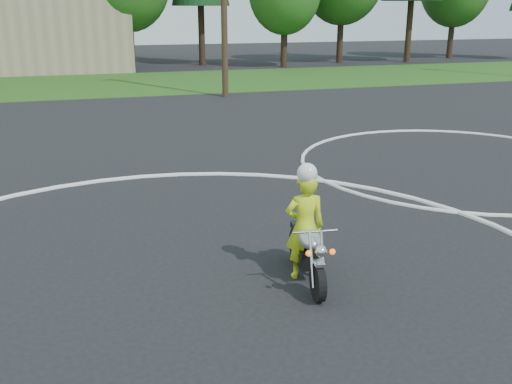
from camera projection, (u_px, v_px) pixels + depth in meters
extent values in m
cube|color=#1E4714|center=(106.00, 84.00, 29.93)|extent=(120.00, 10.00, 0.02)
torus|color=silver|center=(184.00, 293.00, 8.06)|extent=(12.12, 12.12, 0.12)
torus|color=silver|center=(456.00, 163.00, 14.79)|extent=(8.10, 8.10, 0.10)
cylinder|color=black|center=(318.00, 282.00, 7.79)|extent=(0.18, 0.55, 0.55)
cylinder|color=black|center=(296.00, 246.00, 8.98)|extent=(0.18, 0.55, 0.55)
cube|color=black|center=(306.00, 256.00, 8.40)|extent=(0.31, 0.53, 0.27)
ellipsoid|color=silver|center=(310.00, 239.00, 8.12)|extent=(0.40, 0.62, 0.25)
cube|color=black|center=(302.00, 229.00, 8.56)|extent=(0.30, 0.57, 0.09)
cylinder|color=white|center=(311.00, 259.00, 7.75)|extent=(0.08, 0.33, 0.73)
cylinder|color=#BBBAC0|center=(323.00, 258.00, 7.77)|extent=(0.08, 0.33, 0.73)
cube|color=silver|center=(319.00, 263.00, 7.68)|extent=(0.15, 0.21, 0.05)
cylinder|color=silver|center=(315.00, 232.00, 7.80)|extent=(0.64, 0.11, 0.03)
sphere|color=white|center=(321.00, 251.00, 7.55)|extent=(0.16, 0.16, 0.16)
sphere|color=orange|center=(309.00, 253.00, 7.55)|extent=(0.08, 0.08, 0.08)
sphere|color=#FF600C|center=(332.00, 252.00, 7.60)|extent=(0.08, 0.08, 0.08)
cylinder|color=silver|center=(309.00, 251.00, 8.79)|extent=(0.16, 0.73, 0.07)
imported|color=#BFDB17|center=(305.00, 227.00, 8.31)|extent=(0.63, 0.45, 1.61)
sphere|color=white|center=(307.00, 173.00, 8.02)|extent=(0.29, 0.29, 0.29)
cylinder|color=#382619|center=(131.00, 44.00, 36.36)|extent=(0.44, 0.44, 3.24)
cylinder|color=#382619|center=(202.00, 36.00, 39.43)|extent=(0.44, 0.44, 3.96)
cylinder|color=#382619|center=(284.00, 45.00, 38.22)|extent=(0.44, 0.44, 2.88)
cylinder|color=#382619|center=(340.00, 37.00, 41.30)|extent=(0.44, 0.44, 3.60)
cylinder|color=#382619|center=(409.00, 32.00, 41.64)|extent=(0.44, 0.44, 4.32)
cylinder|color=#382619|center=(451.00, 37.00, 44.99)|extent=(0.44, 0.44, 3.24)
cylinder|color=#382619|center=(66.00, 47.00, 36.23)|extent=(0.44, 0.44, 2.88)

